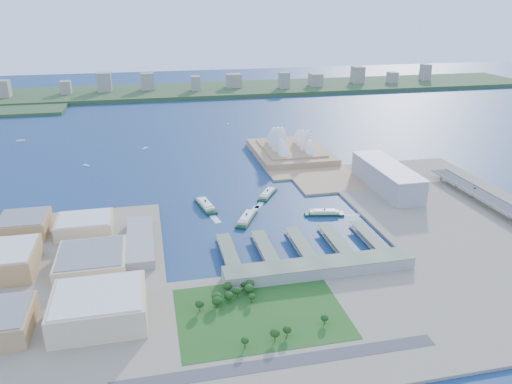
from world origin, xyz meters
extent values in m
plane|color=#10264A|center=(0.00, 0.00, 0.00)|extent=(3000.00, 3000.00, 0.00)
cube|color=gray|center=(-250.00, -105.00, 1.50)|extent=(220.00, 390.00, 3.00)
cube|color=gray|center=(0.00, -210.00, 1.50)|extent=(720.00, 180.00, 3.00)
cube|color=gray|center=(240.00, -50.00, 1.50)|extent=(240.00, 500.00, 3.00)
cube|color=#9F7D57|center=(107.50, 260.00, 1.50)|extent=(135.00, 220.00, 3.00)
cube|color=#2D4926|center=(0.00, 980.00, 6.00)|extent=(2200.00, 260.00, 12.00)
cube|color=gray|center=(195.00, 80.00, 20.50)|extent=(45.00, 155.00, 35.00)
cube|color=gray|center=(15.00, -135.00, 9.00)|extent=(200.00, 28.00, 12.00)
imported|color=slate|center=(304.00, 21.94, 15.55)|extent=(1.96, 4.82, 1.40)
camera|label=1|loc=(-146.66, -560.10, 267.01)|focal=35.00mm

